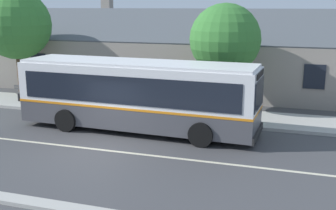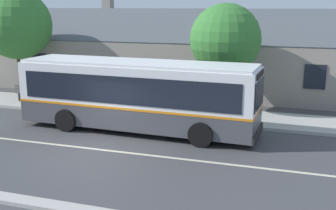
# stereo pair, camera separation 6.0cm
# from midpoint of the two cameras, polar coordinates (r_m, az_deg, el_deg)

# --- Properties ---
(ground_plane) EXTENTS (300.00, 300.00, 0.00)m
(ground_plane) POSITION_cam_midpoint_polar(r_m,az_deg,el_deg) (16.71, -9.99, -5.87)
(ground_plane) COLOR #424244
(sidewalk_far) EXTENTS (60.00, 3.00, 0.15)m
(sidewalk_far) POSITION_cam_midpoint_polar(r_m,az_deg,el_deg) (21.93, -2.70, -0.82)
(sidewalk_far) COLOR #ADAAA3
(sidewalk_far) RESTS_ON ground
(curb_near) EXTENTS (60.00, 0.50, 0.12)m
(curb_near) POSITION_cam_midpoint_polar(r_m,az_deg,el_deg) (13.01, -19.98, -11.97)
(curb_near) COLOR #ADAAA3
(curb_near) RESTS_ON ground
(lane_divider_stripe) EXTENTS (60.00, 0.16, 0.01)m
(lane_divider_stripe) POSITION_cam_midpoint_polar(r_m,az_deg,el_deg) (16.71, -9.99, -5.86)
(lane_divider_stripe) COLOR beige
(lane_divider_stripe) RESTS_ON ground
(community_building) EXTENTS (24.65, 11.01, 6.25)m
(community_building) POSITION_cam_midpoint_polar(r_m,az_deg,el_deg) (29.87, 2.75, 6.27)
(community_building) COLOR gray
(community_building) RESTS_ON ground
(transit_bus) EXTENTS (10.72, 3.05, 3.08)m
(transit_bus) POSITION_cam_midpoint_polar(r_m,az_deg,el_deg) (18.51, -4.06, 1.52)
(transit_bus) COLOR #47474C
(transit_bus) RESTS_ON ground
(bench_by_building) EXTENTS (1.67, 0.51, 0.94)m
(bench_by_building) POSITION_cam_midpoint_polar(r_m,az_deg,el_deg) (24.92, -18.08, 1.41)
(bench_by_building) COLOR #4C4C4C
(bench_by_building) RESTS_ON sidewalk_far
(street_tree_primary) EXTENTS (3.56, 3.56, 5.58)m
(street_tree_primary) POSITION_cam_midpoint_polar(r_m,az_deg,el_deg) (21.38, 7.87, 8.74)
(street_tree_primary) COLOR #4C3828
(street_tree_primary) RESTS_ON ground
(street_tree_secondary) EXTENTS (4.10, 4.10, 6.37)m
(street_tree_secondary) POSITION_cam_midpoint_polar(r_m,az_deg,el_deg) (27.07, -19.77, 9.97)
(street_tree_secondary) COLOR #4C3828
(street_tree_secondary) RESTS_ON ground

